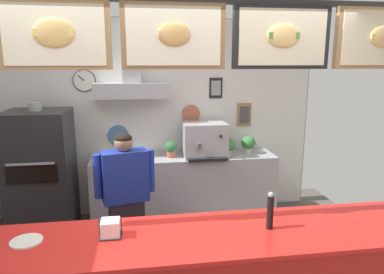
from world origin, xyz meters
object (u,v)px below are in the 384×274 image
pizza_oven (41,175)px  condiment_plate (26,241)px  potted_basil (129,151)px  potted_oregano (229,146)px  shop_worker (126,201)px  espresso_machine (204,140)px  potted_sage (248,144)px  pepper_grinder (270,211)px  napkin_holder (111,229)px  potted_rosemary (171,149)px

pizza_oven → condiment_plate: 2.22m
potted_basil → potted_oregano: bearing=1.2°
condiment_plate → pizza_oven: bearing=102.4°
potted_basil → condiment_plate: (-0.59, -2.33, 0.02)m
condiment_plate → potted_basil: bearing=75.8°
shop_worker → condiment_plate: (-0.58, -1.19, 0.25)m
espresso_machine → potted_sage: size_ratio=2.41×
potted_oregano → condiment_plate: 3.06m
potted_oregano → pepper_grinder: 2.44m
potted_basil → napkin_holder: (-0.06, -2.33, 0.06)m
potted_rosemary → potted_basil: 0.56m
shop_worker → potted_rosemary: size_ratio=6.93×
potted_rosemary → condiment_plate: potted_rosemary is taller
pizza_oven → potted_rosemary: size_ratio=7.92×
potted_basil → potted_sage: size_ratio=0.79×
espresso_machine → potted_rosemary: (-0.45, 0.01, -0.11)m
espresso_machine → potted_basil: bearing=-179.4°
potted_oregano → condiment_plate: size_ratio=1.13×
pepper_grinder → condiment_plate: 1.63m
pizza_oven → espresso_machine: bearing=5.3°
pizza_oven → potted_basil: (1.07, 0.18, 0.22)m
potted_sage → pepper_grinder: pepper_grinder is taller
pepper_grinder → napkin_holder: pepper_grinder is taller
condiment_plate → espresso_machine: bearing=55.6°
napkin_holder → condiment_plate: size_ratio=0.75×
shop_worker → pepper_grinder: size_ratio=5.53×
pizza_oven → potted_oregano: bearing=4.9°
potted_rosemary → pepper_grinder: size_ratio=0.80×
potted_rosemary → pizza_oven: bearing=-173.0°
potted_sage → espresso_machine: bearing=-175.2°
espresso_machine → pepper_grinder: (0.02, -2.40, 0.03)m
napkin_holder → pizza_oven: bearing=115.1°
pizza_oven → pepper_grinder: size_ratio=6.31×
pizza_oven → condiment_plate: size_ratio=8.42×
potted_sage → pizza_oven: bearing=-174.8°
espresso_machine → condiment_plate: 2.84m
pizza_oven → potted_basil: 1.10m
pizza_oven → napkin_holder: pizza_oven is taller
potted_oregano → pepper_grinder: pepper_grinder is taller
shop_worker → potted_sage: shop_worker is taller
potted_oregano → napkin_holder: 2.75m
pizza_oven → shop_worker: pizza_oven is taller
potted_oregano → potted_basil: 1.35m
pepper_grinder → pizza_oven: bearing=133.6°
potted_rosemary → condiment_plate: size_ratio=1.06×
napkin_holder → condiment_plate: bearing=-179.8°
espresso_machine → potted_sage: bearing=4.8°
espresso_machine → napkin_holder: espresso_machine is taller
potted_basil → espresso_machine: bearing=0.6°
shop_worker → potted_sage: bearing=-156.7°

